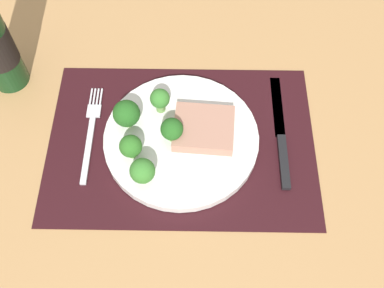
# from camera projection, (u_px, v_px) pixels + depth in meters

# --- Properties ---
(ground_plane) EXTENTS (1.40, 1.10, 0.03)m
(ground_plane) POSITION_uv_depth(u_px,v_px,m) (182.00, 146.00, 0.79)
(ground_plane) COLOR tan
(placemat) EXTENTS (0.45, 0.32, 0.00)m
(placemat) POSITION_uv_depth(u_px,v_px,m) (181.00, 142.00, 0.77)
(placemat) COLOR black
(placemat) RESTS_ON ground_plane
(plate) EXTENTS (0.26, 0.26, 0.02)m
(plate) POSITION_uv_depth(u_px,v_px,m) (181.00, 139.00, 0.76)
(plate) COLOR white
(plate) RESTS_ON placemat
(steak) EXTENTS (0.11, 0.09, 0.02)m
(steak) POSITION_uv_depth(u_px,v_px,m) (204.00, 129.00, 0.75)
(steak) COLOR tan
(steak) RESTS_ON plate
(broccoli_front_edge) EXTENTS (0.04, 0.04, 0.05)m
(broccoli_front_edge) POSITION_uv_depth(u_px,v_px,m) (131.00, 146.00, 0.71)
(broccoli_front_edge) COLOR #6B994C
(broccoli_front_edge) RESTS_ON plate
(broccoli_near_steak) EXTENTS (0.04, 0.04, 0.05)m
(broccoli_near_steak) POSITION_uv_depth(u_px,v_px,m) (142.00, 171.00, 0.69)
(broccoli_near_steak) COLOR #5B8942
(broccoli_near_steak) RESTS_ON plate
(broccoli_back_left) EXTENTS (0.03, 0.03, 0.05)m
(broccoli_back_left) POSITION_uv_depth(u_px,v_px,m) (160.00, 99.00, 0.76)
(broccoli_back_left) COLOR #6B994C
(broccoli_back_left) RESTS_ON plate
(broccoli_near_fork) EXTENTS (0.05, 0.05, 0.06)m
(broccoli_near_fork) POSITION_uv_depth(u_px,v_px,m) (127.00, 114.00, 0.74)
(broccoli_near_fork) COLOR #6B994C
(broccoli_near_fork) RESTS_ON plate
(broccoli_center) EXTENTS (0.04, 0.04, 0.05)m
(broccoli_center) POSITION_uv_depth(u_px,v_px,m) (172.00, 129.00, 0.73)
(broccoli_center) COLOR #6B994C
(broccoli_center) RESTS_ON plate
(fork) EXTENTS (0.02, 0.19, 0.01)m
(fork) POSITION_uv_depth(u_px,v_px,m) (91.00, 132.00, 0.78)
(fork) COLOR silver
(fork) RESTS_ON placemat
(knife) EXTENTS (0.02, 0.23, 0.01)m
(knife) POSITION_uv_depth(u_px,v_px,m) (281.00, 139.00, 0.77)
(knife) COLOR black
(knife) RESTS_ON placemat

